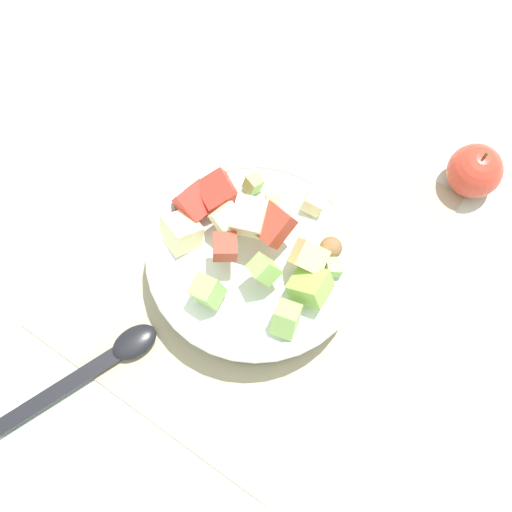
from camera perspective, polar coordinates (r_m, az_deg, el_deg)
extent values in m
plane|color=silver|center=(0.80, -0.54, -0.32)|extent=(2.40, 2.40, 0.00)
cube|color=tan|center=(0.80, -0.54, -0.25)|extent=(0.45, 0.36, 0.01)
cylinder|color=white|center=(0.76, 0.00, -0.39)|extent=(0.24, 0.24, 0.05)
torus|color=white|center=(0.74, 0.00, 0.27)|extent=(0.26, 0.26, 0.02)
cube|color=#93C160|center=(0.69, 0.74, -1.22)|extent=(0.04, 0.04, 0.04)
cube|color=#BC3828|center=(0.70, 1.43, 2.88)|extent=(0.05, 0.05, 0.05)
cube|color=#8CB74C|center=(0.71, 4.87, -2.72)|extent=(0.05, 0.05, 0.05)
cube|color=beige|center=(0.74, -6.71, 2.13)|extent=(0.06, 0.05, 0.05)
cube|color=beige|center=(0.75, 5.23, 4.91)|extent=(0.03, 0.03, 0.03)
cube|color=red|center=(0.75, -3.44, 5.81)|extent=(0.06, 0.05, 0.04)
cube|color=#93C160|center=(0.70, 2.70, -5.69)|extent=(0.04, 0.04, 0.04)
cube|color=#93C160|center=(0.76, -0.25, 6.46)|extent=(0.03, 0.02, 0.03)
cube|color=#93C160|center=(0.73, 1.20, 5.02)|extent=(0.02, 0.03, 0.02)
cube|color=#E5D684|center=(0.71, 4.75, -0.04)|extent=(0.04, 0.05, 0.05)
sphere|color=brown|center=(0.73, 6.72, 0.75)|extent=(0.04, 0.04, 0.04)
cube|color=#93C160|center=(0.70, -4.27, -3.23)|extent=(0.03, 0.04, 0.04)
cube|color=beige|center=(0.72, -2.56, 3.61)|extent=(0.04, 0.04, 0.03)
cube|color=red|center=(0.75, -5.33, 4.99)|extent=(0.04, 0.05, 0.04)
cube|color=beige|center=(0.70, -0.51, 3.54)|extent=(0.05, 0.05, 0.04)
cube|color=#A3CC6B|center=(0.73, 6.94, -1.07)|extent=(0.03, 0.03, 0.03)
cube|color=#BC3828|center=(0.70, -2.80, 0.84)|extent=(0.04, 0.04, 0.03)
ellipsoid|color=black|center=(0.77, -10.83, -7.57)|extent=(0.07, 0.05, 0.01)
cube|color=black|center=(0.78, -17.19, -11.41)|extent=(0.16, 0.08, 0.01)
sphere|color=#BC3828|center=(0.85, 18.99, 7.22)|extent=(0.07, 0.07, 0.07)
cylinder|color=brown|center=(0.82, 19.87, 8.49)|extent=(0.00, 0.00, 0.01)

